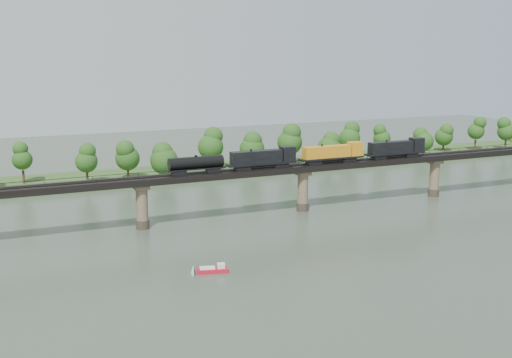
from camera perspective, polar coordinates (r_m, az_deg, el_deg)
name	(u,v)px	position (r m, az deg, el deg)	size (l,w,h in m)	color
ground	(371,244)	(133.84, 10.18, -5.70)	(400.00, 400.00, 0.00)	#364435
far_bank	(223,170)	(207.50, -2.93, 0.83)	(300.00, 24.00, 1.60)	#2F4E1F
bridge	(303,189)	(157.36, 4.18, -0.90)	(236.00, 30.00, 11.50)	#473A2D
bridge_superstructure	(303,164)	(156.13, 4.22, 1.37)	(220.00, 4.90, 0.75)	black
far_treeline	(203,149)	(199.25, -4.71, 2.70)	(289.06, 17.54, 13.60)	#382619
freight_train	(309,155)	(156.59, 4.78, 2.13)	(69.47, 2.71, 4.78)	black
motorboat	(213,269)	(115.68, -3.85, -8.03)	(5.94, 3.46, 1.57)	red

